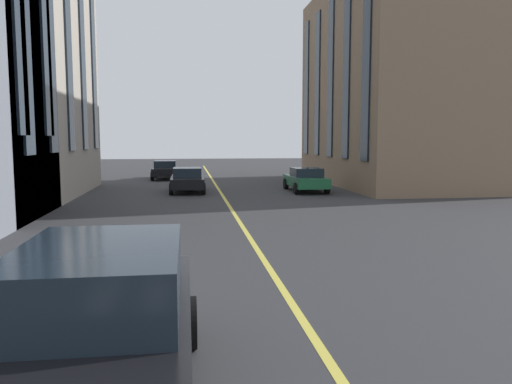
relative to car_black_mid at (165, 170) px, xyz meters
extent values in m
cube|color=#D8C64C|center=(-22.00, -3.49, -0.70)|extent=(80.00, 0.16, 0.01)
cube|color=black|center=(-0.05, 0.00, -0.11)|extent=(4.40, 1.80, 0.55)
cube|color=#19232D|center=(0.17, 0.00, 0.42)|extent=(1.85, 1.58, 0.50)
cylinder|color=black|center=(-1.50, -0.86, -0.38)|extent=(0.64, 0.22, 0.64)
cylinder|color=black|center=(-1.50, 0.86, -0.38)|extent=(0.64, 0.22, 0.64)
cylinder|color=black|center=(1.40, -0.86, -0.38)|extent=(0.64, 0.22, 0.64)
cylinder|color=black|center=(1.40, 0.86, -0.38)|extent=(0.64, 0.22, 0.64)
cube|color=black|center=(-32.87, -0.64, 0.08)|extent=(4.70, 1.95, 0.80)
cube|color=#19232D|center=(-32.87, -0.64, 0.83)|extent=(2.59, 1.72, 0.70)
cylinder|color=black|center=(-31.32, -1.57, -0.32)|extent=(0.76, 0.27, 0.76)
cylinder|color=black|center=(-31.32, 0.30, -0.32)|extent=(0.76, 0.27, 0.76)
cube|color=black|center=(-9.60, -1.63, -0.11)|extent=(4.40, 1.80, 0.55)
cube|color=#19232D|center=(-9.38, -1.63, 0.42)|extent=(1.85, 1.58, 0.50)
cylinder|color=black|center=(-11.05, -2.49, -0.38)|extent=(0.64, 0.22, 0.64)
cylinder|color=black|center=(-11.05, -0.77, -0.38)|extent=(0.64, 0.22, 0.64)
cylinder|color=black|center=(-8.15, -2.49, -0.38)|extent=(0.64, 0.22, 0.64)
cylinder|color=black|center=(-8.15, -0.77, -0.38)|extent=(0.64, 0.22, 0.64)
cube|color=#1E6038|center=(-10.21, -8.39, -0.11)|extent=(4.40, 1.80, 0.55)
cube|color=#19232D|center=(-10.43, -8.39, 0.42)|extent=(1.85, 1.58, 0.50)
cylinder|color=black|center=(-8.76, -7.52, -0.38)|extent=(0.64, 0.22, 0.64)
cylinder|color=black|center=(-8.76, -9.25, -0.38)|extent=(0.64, 0.22, 0.64)
cylinder|color=black|center=(-11.66, -7.52, -0.38)|extent=(0.64, 0.22, 0.64)
cylinder|color=black|center=(-11.66, -9.25, -0.38)|extent=(0.64, 0.22, 0.64)
cube|color=#19232D|center=(-12.59, 3.96, 8.37)|extent=(1.10, 0.10, 13.26)
cube|color=#19232D|center=(-9.20, 3.96, 8.37)|extent=(1.10, 0.10, 13.26)
cube|color=#19232D|center=(-5.80, 3.96, 8.37)|extent=(1.10, 0.10, 13.26)
cube|color=#846B51|center=(-6.23, -16.06, 5.91)|extent=(16.43, 10.15, 13.23)
cube|color=#19232D|center=(-12.80, -10.94, 6.18)|extent=(1.10, 0.10, 10.06)
cube|color=#19232D|center=(-9.52, -10.94, 6.18)|extent=(1.10, 0.10, 10.06)
cube|color=#19232D|center=(-6.23, -10.94, 6.18)|extent=(1.10, 0.10, 10.06)
cube|color=#19232D|center=(-2.94, -10.94, 6.18)|extent=(1.10, 0.10, 10.06)
cube|color=#19232D|center=(0.34, -10.94, 6.18)|extent=(1.10, 0.10, 10.06)
camera|label=1|loc=(-38.43, -1.59, 2.34)|focal=35.32mm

